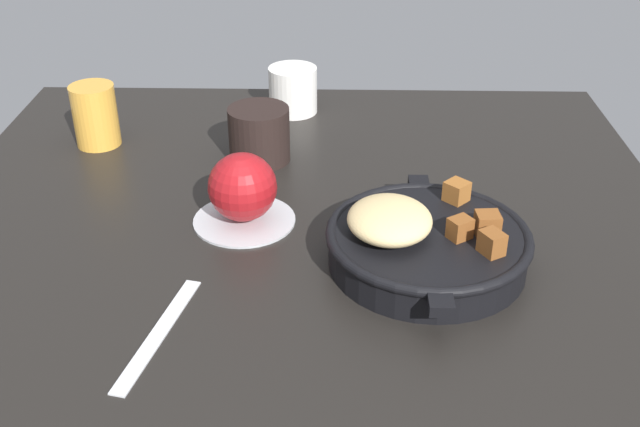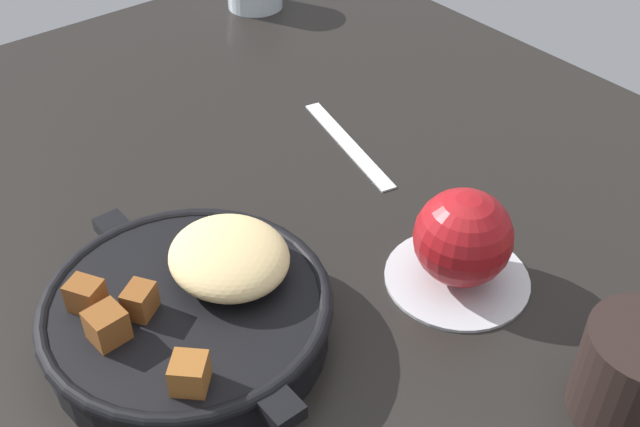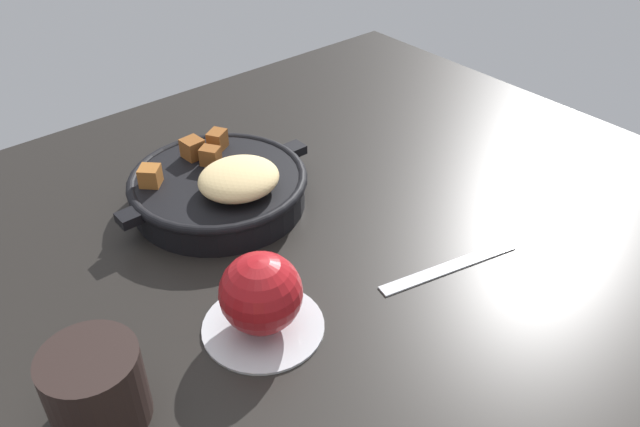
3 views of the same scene
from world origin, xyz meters
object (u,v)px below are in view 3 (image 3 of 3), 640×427
at_px(cast_iron_skillet, 220,186).
at_px(coffee_mug_dark, 96,388).
at_px(red_apple, 261,293).
at_px(butter_knife, 449,267).

height_order(cast_iron_skillet, coffee_mug_dark, same).
relative_size(cast_iron_skillet, red_apple, 3.26).
bearing_deg(cast_iron_skillet, butter_knife, 115.51).
relative_size(butter_knife, coffee_mug_dark, 2.10).
distance_m(cast_iron_skillet, butter_knife, 0.29).
distance_m(cast_iron_skillet, coffee_mug_dark, 0.32).
bearing_deg(coffee_mug_dark, cast_iron_skillet, -141.38).
bearing_deg(butter_knife, red_apple, -2.75).
relative_size(red_apple, butter_knife, 0.47).
bearing_deg(cast_iron_skillet, red_apple, 67.46).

